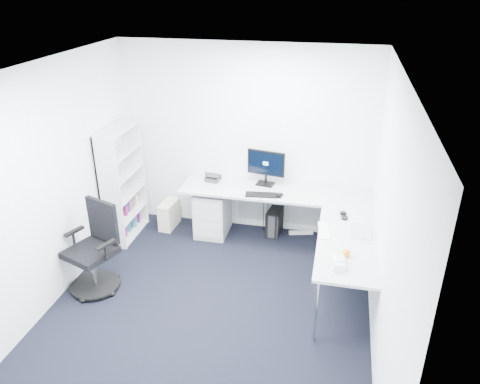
% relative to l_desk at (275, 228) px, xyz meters
% --- Properties ---
extents(ground, '(4.20, 4.20, 0.00)m').
position_rel_l_desk_xyz_m(ground, '(-0.55, -1.40, -0.40)').
color(ground, black).
extents(ceiling, '(4.20, 4.20, 0.00)m').
position_rel_l_desk_xyz_m(ceiling, '(-0.55, -1.40, 2.30)').
color(ceiling, white).
extents(wall_back, '(3.60, 0.02, 2.70)m').
position_rel_l_desk_xyz_m(wall_back, '(-0.55, 0.70, 0.95)').
color(wall_back, white).
rests_on(wall_back, ground).
extents(wall_front, '(3.60, 0.02, 2.70)m').
position_rel_l_desk_xyz_m(wall_front, '(-0.55, -3.50, 0.95)').
color(wall_front, white).
rests_on(wall_front, ground).
extents(wall_left, '(0.02, 4.20, 2.70)m').
position_rel_l_desk_xyz_m(wall_left, '(-2.35, -1.40, 0.95)').
color(wall_left, white).
rests_on(wall_left, ground).
extents(wall_right, '(0.02, 4.20, 2.70)m').
position_rel_l_desk_xyz_m(wall_right, '(1.25, -1.40, 0.95)').
color(wall_right, white).
rests_on(wall_right, ground).
extents(l_desk, '(2.72, 1.52, 0.79)m').
position_rel_l_desk_xyz_m(l_desk, '(0.00, 0.00, 0.00)').
color(l_desk, '#B2B4B4').
rests_on(l_desk, ground).
extents(drawer_pedestal, '(0.44, 0.55, 0.68)m').
position_rel_l_desk_xyz_m(drawer_pedestal, '(-0.97, 0.37, -0.06)').
color(drawer_pedestal, '#B2B4B4').
rests_on(drawer_pedestal, ground).
extents(bookshelf, '(0.31, 0.81, 1.62)m').
position_rel_l_desk_xyz_m(bookshelf, '(-2.17, 0.05, 0.41)').
color(bookshelf, silver).
rests_on(bookshelf, ground).
extents(task_chair, '(0.79, 0.79, 1.10)m').
position_rel_l_desk_xyz_m(task_chair, '(-2.01, -1.25, 0.15)').
color(task_chair, black).
rests_on(task_chair, ground).
extents(black_pc_tower, '(0.23, 0.42, 0.39)m').
position_rel_l_desk_xyz_m(black_pc_tower, '(-0.07, 0.55, -0.20)').
color(black_pc_tower, black).
rests_on(black_pc_tower, ground).
extents(beige_pc_tower, '(0.22, 0.43, 0.40)m').
position_rel_l_desk_xyz_m(beige_pc_tower, '(-1.66, 0.40, -0.20)').
color(beige_pc_tower, beige).
rests_on(beige_pc_tower, ground).
extents(power_strip, '(0.36, 0.15, 0.04)m').
position_rel_l_desk_xyz_m(power_strip, '(0.31, 0.60, -0.38)').
color(power_strip, white).
rests_on(power_strip, ground).
extents(monitor, '(0.56, 0.26, 0.52)m').
position_rel_l_desk_xyz_m(monitor, '(-0.22, 0.50, 0.65)').
color(monitor, black).
rests_on(monitor, l_desk).
extents(black_keyboard, '(0.45, 0.20, 0.02)m').
position_rel_l_desk_xyz_m(black_keyboard, '(-0.21, 0.13, 0.41)').
color(black_keyboard, black).
rests_on(black_keyboard, l_desk).
extents(mouse, '(0.09, 0.12, 0.03)m').
position_rel_l_desk_xyz_m(mouse, '(0.03, 0.15, 0.41)').
color(mouse, black).
rests_on(mouse, l_desk).
extents(desk_phone, '(0.21, 0.21, 0.13)m').
position_rel_l_desk_xyz_m(desk_phone, '(-0.98, 0.47, 0.46)').
color(desk_phone, '#2E2E30').
rests_on(desk_phone, l_desk).
extents(laptop, '(0.36, 0.35, 0.25)m').
position_rel_l_desk_xyz_m(laptop, '(1.07, -0.58, 0.52)').
color(laptop, silver).
rests_on(laptop, l_desk).
extents(white_keyboard, '(0.17, 0.41, 0.01)m').
position_rel_l_desk_xyz_m(white_keyboard, '(0.66, -0.64, 0.40)').
color(white_keyboard, white).
rests_on(white_keyboard, l_desk).
extents(headphones, '(0.14, 0.20, 0.05)m').
position_rel_l_desk_xyz_m(headphones, '(0.88, -0.24, 0.42)').
color(headphones, black).
rests_on(headphones, l_desk).
extents(orange_fruit, '(0.08, 0.08, 0.08)m').
position_rel_l_desk_xyz_m(orange_fruit, '(0.92, -1.13, 0.44)').
color(orange_fruit, orange).
rests_on(orange_fruit, l_desk).
extents(tissue_box, '(0.13, 0.23, 0.08)m').
position_rel_l_desk_xyz_m(tissue_box, '(0.84, -1.33, 0.43)').
color(tissue_box, white).
rests_on(tissue_box, l_desk).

